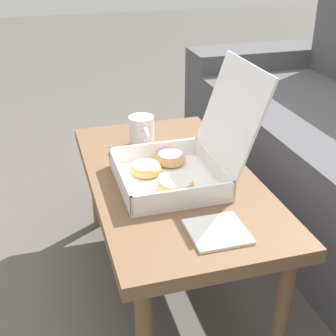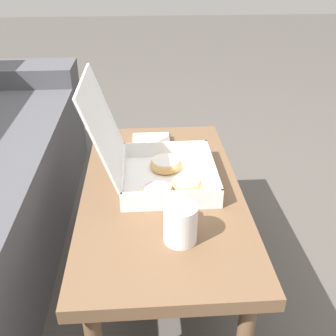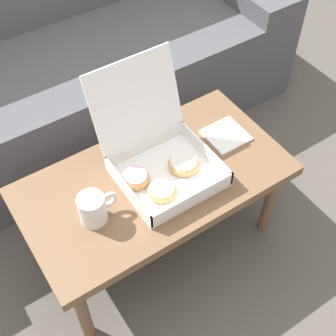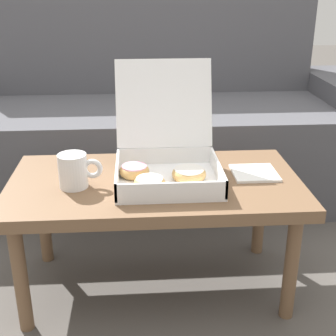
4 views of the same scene
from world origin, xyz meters
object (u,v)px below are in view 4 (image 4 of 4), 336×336
Objects in this scene: coffee_mug at (74,171)px; couch at (148,127)px; coffee_table at (155,193)px; pastry_box at (164,159)px.

couch is at bearing 74.22° from coffee_mug.
pastry_box is (0.03, 0.02, 0.11)m from coffee_table.
coffee_table is at bearing -90.00° from couch.
couch is 16.04× the size of coffee_mug.
pastry_box is at bearing 31.78° from coffee_table.
couch reaches higher than pastry_box.
couch reaches higher than coffee_table.
coffee_mug is (-0.25, -0.89, 0.14)m from couch.
coffee_table is 0.27m from coffee_mug.
couch is 0.93m from coffee_mug.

